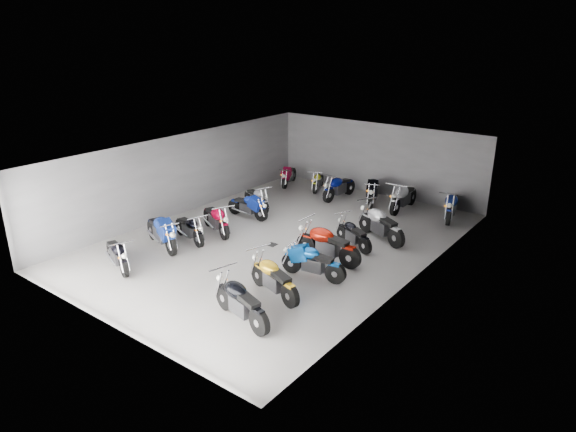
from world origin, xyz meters
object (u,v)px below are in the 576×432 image
(motorcycle_right_c, at_px, (312,262))
(motorcycle_back_e, at_px, (403,197))
(motorcycle_left_d, at_px, (216,219))
(motorcycle_right_b, at_px, (273,278))
(motorcycle_back_f, at_px, (452,205))
(motorcycle_left_c, at_px, (190,228))
(motorcycle_left_b, at_px, (162,232))
(motorcycle_left_f, at_px, (257,198))
(motorcycle_back_a, at_px, (289,175))
(motorcycle_back_c, at_px, (339,187))
(motorcycle_right_f, at_px, (380,224))
(motorcycle_right_d, at_px, (327,245))
(motorcycle_left_a, at_px, (117,254))
(motorcycle_right_a, at_px, (240,302))
(motorcycle_back_b, at_px, (318,181))
(motorcycle_back_d, at_px, (373,190))
(drain_grate, at_px, (272,245))
(motorcycle_right_e, at_px, (353,234))
(motorcycle_left_e, at_px, (248,206))

(motorcycle_right_c, height_order, motorcycle_back_e, motorcycle_back_e)
(motorcycle_left_d, xyz_separation_m, motorcycle_right_b, (4.63, -2.40, -0.01))
(motorcycle_left_d, bearing_deg, motorcycle_back_f, 160.36)
(motorcycle_left_c, xyz_separation_m, motorcycle_back_e, (4.53, 7.59, 0.08))
(motorcycle_left_b, height_order, motorcycle_left_f, motorcycle_left_b)
(motorcycle_left_b, xyz_separation_m, motorcycle_back_a, (-1.11, 8.61, -0.10))
(motorcycle_back_c, distance_m, motorcycle_back_f, 4.91)
(motorcycle_back_a, bearing_deg, motorcycle_right_f, 132.49)
(motorcycle_right_d, height_order, motorcycle_right_f, motorcycle_right_d)
(motorcycle_back_a, bearing_deg, motorcycle_back_f, 160.76)
(motorcycle_left_b, height_order, motorcycle_back_f, motorcycle_left_b)
(motorcycle_left_d, bearing_deg, motorcycle_left_b, 9.73)
(motorcycle_back_c, height_order, motorcycle_back_f, motorcycle_back_f)
(motorcycle_left_d, bearing_deg, motorcycle_right_b, 86.27)
(motorcycle_back_c, xyz_separation_m, motorcycle_back_f, (4.89, 0.50, 0.02))
(motorcycle_left_f, bearing_deg, motorcycle_left_c, 27.17)
(motorcycle_left_a, height_order, motorcycle_right_a, motorcycle_right_a)
(motorcycle_left_d, bearing_deg, motorcycle_back_b, -155.82)
(motorcycle_right_c, bearing_deg, motorcycle_back_f, -18.86)
(motorcycle_left_a, relative_size, motorcycle_back_d, 0.88)
(motorcycle_right_b, bearing_deg, motorcycle_left_b, 103.46)
(motorcycle_left_c, bearing_deg, motorcycle_right_d, 124.07)
(motorcycle_left_b, height_order, motorcycle_back_b, motorcycle_left_b)
(motorcycle_back_d, bearing_deg, motorcycle_left_f, 23.87)
(motorcycle_left_d, height_order, motorcycle_left_f, motorcycle_left_d)
(motorcycle_back_d, bearing_deg, motorcycle_right_b, 78.42)
(drain_grate, relative_size, motorcycle_right_b, 0.15)
(motorcycle_right_e, bearing_deg, motorcycle_back_c, 61.10)
(motorcycle_right_d, bearing_deg, motorcycle_right_e, -1.89)
(drain_grate, bearing_deg, motorcycle_right_d, 1.21)
(motorcycle_left_f, distance_m, motorcycle_right_c, 6.59)
(motorcycle_right_f, xyz_separation_m, motorcycle_back_e, (-0.73, 3.37, -0.00))
(motorcycle_back_f, bearing_deg, motorcycle_right_b, 65.02)
(motorcycle_back_a, bearing_deg, motorcycle_right_e, 123.48)
(motorcycle_back_d, bearing_deg, motorcycle_left_e, 34.11)
(motorcycle_right_d, relative_size, motorcycle_right_e, 1.34)
(motorcycle_right_f, bearing_deg, motorcycle_left_b, 155.68)
(motorcycle_right_b, distance_m, motorcycle_right_e, 4.34)
(motorcycle_left_c, height_order, motorcycle_back_e, motorcycle_back_e)
(motorcycle_left_e, xyz_separation_m, motorcycle_right_d, (4.71, -1.51, 0.10))
(motorcycle_left_b, relative_size, motorcycle_left_e, 1.17)
(motorcycle_left_d, relative_size, motorcycle_left_e, 1.06)
(motorcycle_left_e, distance_m, motorcycle_back_c, 4.53)
(drain_grate, bearing_deg, motorcycle_back_e, 71.71)
(motorcycle_back_b, bearing_deg, motorcycle_left_e, 67.33)
(motorcycle_left_e, bearing_deg, motorcycle_back_f, 126.41)
(motorcycle_back_d, height_order, motorcycle_back_e, motorcycle_back_e)
(motorcycle_back_a, height_order, motorcycle_back_e, motorcycle_back_e)
(drain_grate, xyz_separation_m, motorcycle_right_f, (2.74, 2.72, 0.56))
(motorcycle_back_a, height_order, motorcycle_back_d, motorcycle_back_d)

